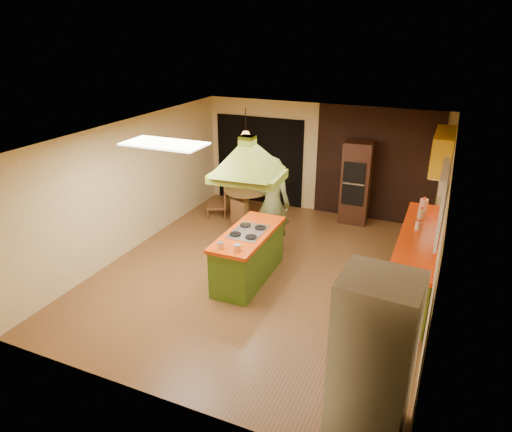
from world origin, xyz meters
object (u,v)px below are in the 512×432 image
at_px(kitchen_island, 248,255).
at_px(refrigerator, 373,358).
at_px(dining_table, 246,198).
at_px(canister_large, 424,205).
at_px(wall_oven, 356,182).
at_px(man, 272,204).

bearing_deg(kitchen_island, refrigerator, -44.21).
height_order(dining_table, canister_large, canister_large).
bearing_deg(refrigerator, dining_table, 130.88).
bearing_deg(wall_oven, dining_table, -160.65).
distance_m(kitchen_island, canister_large, 3.37).
bearing_deg(wall_oven, refrigerator, -78.77).
relative_size(man, refrigerator, 1.00).
distance_m(refrigerator, wall_oven, 5.81).
bearing_deg(refrigerator, canister_large, 92.32).
bearing_deg(man, dining_table, -52.73).
bearing_deg(dining_table, refrigerator, -52.87).
xyz_separation_m(man, refrigerator, (2.53, -3.61, -0.00)).
bearing_deg(wall_oven, kitchen_island, -111.19).
xyz_separation_m(refrigerator, wall_oven, (-1.37, 5.65, -0.02)).
distance_m(refrigerator, canister_large, 4.47).
height_order(kitchen_island, refrigerator, refrigerator).
bearing_deg(dining_table, wall_oven, 21.74).
xyz_separation_m(kitchen_island, man, (-0.05, 1.23, 0.49)).
height_order(wall_oven, dining_table, wall_oven).
bearing_deg(wall_oven, man, -122.08).
xyz_separation_m(kitchen_island, dining_table, (-1.12, 2.37, 0.06)).
distance_m(man, wall_oven, 2.34).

